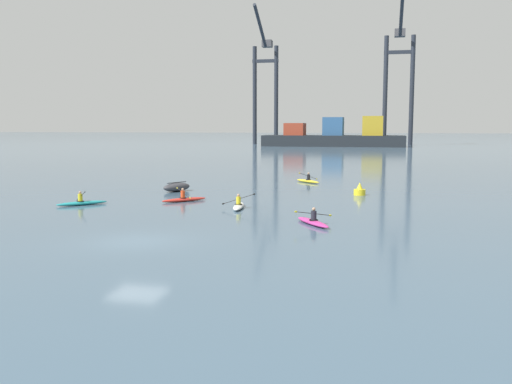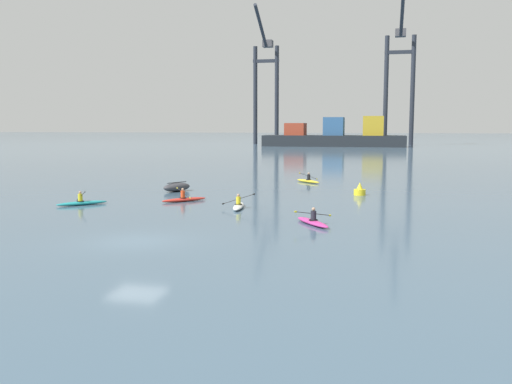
{
  "view_description": "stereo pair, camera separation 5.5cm",
  "coord_description": "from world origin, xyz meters",
  "views": [
    {
      "loc": [
        10.9,
        -23.5,
        5.3
      ],
      "look_at": [
        2.26,
        15.18,
        0.6
      ],
      "focal_mm": 39.23,
      "sensor_mm": 36.0,
      "label": 1
    },
    {
      "loc": [
        10.96,
        -23.49,
        5.3
      ],
      "look_at": [
        2.26,
        15.18,
        0.6
      ],
      "focal_mm": 39.23,
      "sensor_mm": 36.0,
      "label": 2
    }
  ],
  "objects": [
    {
      "name": "ground_plane",
      "position": [
        0.0,
        0.0,
        0.0
      ],
      "size": [
        800.0,
        800.0,
        0.0
      ],
      "primitive_type": "plane",
      "color": "#425B70"
    },
    {
      "name": "container_barge",
      "position": [
        -0.87,
        122.87,
        2.52
      ],
      "size": [
        36.41,
        8.96,
        7.75
      ],
      "color": "#1E2328",
      "rests_on": "ground"
    },
    {
      "name": "gantry_crane_west",
      "position": [
        -22.32,
        137.21,
        18.76
      ],
      "size": [
        7.57,
        18.54,
        37.19
      ],
      "color": "#232833",
      "rests_on": "ground"
    },
    {
      "name": "gantry_crane_west_mid",
      "position": [
        15.09,
        132.4,
        19.54
      ],
      "size": [
        8.13,
        19.7,
        39.36
      ],
      "color": "#232833",
      "rests_on": "ground"
    },
    {
      "name": "capsized_dinghy",
      "position": [
        -5.23,
        19.12,
        0.35
      ],
      "size": [
        2.24,
        2.8,
        0.76
      ],
      "color": "#38383D",
      "rests_on": "ground"
    },
    {
      "name": "channel_buoy",
      "position": [
        9.38,
        19.86,
        0.36
      ],
      "size": [
        0.9,
        0.9,
        1.0
      ],
      "color": "yellow",
      "rests_on": "ground"
    },
    {
      "name": "kayak_red",
      "position": [
        -2.56,
        13.47,
        0.17
      ],
      "size": [
        2.8,
        2.86,
        0.95
      ],
      "color": "red",
      "rests_on": "ground"
    },
    {
      "name": "kayak_white",
      "position": [
        2.01,
        11.15,
        0.17
      ],
      "size": [
        2.19,
        3.45,
        1.01
      ],
      "color": "silver",
      "rests_on": "ground"
    },
    {
      "name": "kayak_magenta",
      "position": [
        7.42,
        6.18,
        0.17
      ],
      "size": [
        2.4,
        3.15,
        0.95
      ],
      "color": "#C13384",
      "rests_on": "ground"
    },
    {
      "name": "kayak_teal",
      "position": [
        -8.66,
        10.26,
        0.17
      ],
      "size": [
        2.8,
        2.85,
        1.08
      ],
      "color": "teal",
      "rests_on": "ground"
    },
    {
      "name": "kayak_yellow",
      "position": [
        4.26,
        28.61,
        0.17
      ],
      "size": [
        2.77,
        2.88,
        1.02
      ],
      "color": "yellow",
      "rests_on": "ground"
    }
  ]
}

